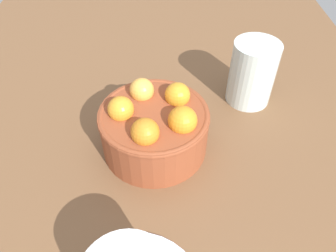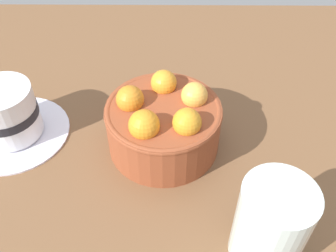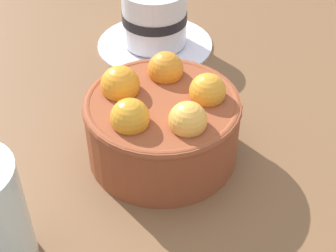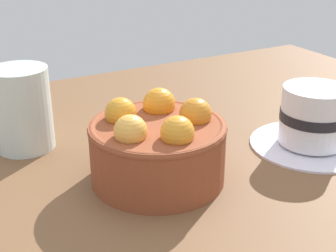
{
  "view_description": "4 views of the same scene",
  "coord_description": "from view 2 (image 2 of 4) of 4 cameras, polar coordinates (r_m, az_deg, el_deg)",
  "views": [
    {
      "loc": [
        32.21,
        1.72,
        36.38
      ],
      "look_at": [
        1.93,
        1.94,
        6.27
      ],
      "focal_mm": 34.31,
      "sensor_mm": 36.0,
      "label": 1
    },
    {
      "loc": [
        -0.91,
        35.78,
        39.32
      ],
      "look_at": [
        -0.62,
        1.35,
        4.99
      ],
      "focal_mm": 39.94,
      "sensor_mm": 36.0,
      "label": 2
    },
    {
      "loc": [
        -38.35,
        4.95,
        36.34
      ],
      "look_at": [
        -1.45,
        -0.36,
        4.92
      ],
      "focal_mm": 54.02,
      "sensor_mm": 36.0,
      "label": 3
    },
    {
      "loc": [
        -22.75,
        -43.76,
        27.99
      ],
      "look_at": [
        1.22,
        -0.2,
        6.49
      ],
      "focal_mm": 52.01,
      "sensor_mm": 36.0,
      "label": 4
    }
  ],
  "objects": [
    {
      "name": "ground_plane",
      "position": [
        0.54,
        -0.65,
        -4.01
      ],
      "size": [
        114.85,
        83.29,
        3.45
      ],
      "primitive_type": "cube",
      "color": "brown"
    },
    {
      "name": "terracotta_bowl",
      "position": [
        0.5,
        -0.72,
        0.5
      ],
      "size": [
        15.49,
        15.49,
        9.53
      ],
      "color": "brown",
      "rests_on": "ground_plane"
    },
    {
      "name": "coffee_cup",
      "position": [
        0.57,
        -23.27,
        1.45
      ],
      "size": [
        15.75,
        15.75,
        8.13
      ],
      "color": "white",
      "rests_on": "ground_plane"
    },
    {
      "name": "water_glass",
      "position": [
        0.41,
        15.41,
        -14.32
      ],
      "size": [
        7.48,
        7.48,
        10.75
      ],
      "primitive_type": "cylinder",
      "color": "silver",
      "rests_on": "ground_plane"
    }
  ]
}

